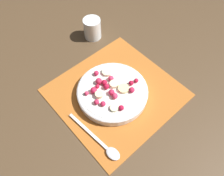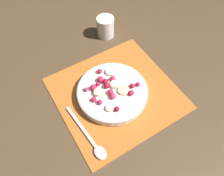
% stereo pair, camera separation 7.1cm
% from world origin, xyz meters
% --- Properties ---
extents(ground_plane, '(3.00, 3.00, 0.00)m').
position_xyz_m(ground_plane, '(0.00, 0.00, 0.00)').
color(ground_plane, '#4C3823').
extents(placemat, '(0.39, 0.38, 0.01)m').
position_xyz_m(placemat, '(0.00, 0.00, 0.00)').
color(placemat, '#B26023').
rests_on(placemat, ground_plane).
extents(fruit_bowl, '(0.24, 0.24, 0.05)m').
position_xyz_m(fruit_bowl, '(-0.02, 0.00, 0.02)').
color(fruit_bowl, white).
rests_on(fruit_bowl, placemat).
extents(spoon, '(0.04, 0.21, 0.01)m').
position_xyz_m(spoon, '(-0.15, -0.12, 0.01)').
color(spoon, silver).
rests_on(spoon, placemat).
extents(drinking_glass, '(0.07, 0.07, 0.08)m').
position_xyz_m(drinking_glass, '(0.12, 0.27, 0.04)').
color(drinking_glass, white).
rests_on(drinking_glass, ground_plane).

